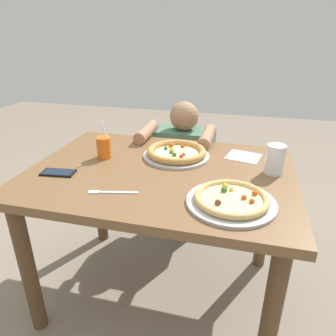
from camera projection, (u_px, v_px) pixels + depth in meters
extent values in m
plane|color=gray|center=(162.00, 290.00, 1.76)|extent=(8.00, 8.00, 0.00)
cube|color=brown|center=(161.00, 174.00, 1.46)|extent=(1.22, 0.89, 0.04)
cylinder|color=brown|center=(28.00, 269.00, 1.41)|extent=(0.07, 0.07, 0.71)
cylinder|color=brown|center=(270.00, 319.00, 1.17)|extent=(0.07, 0.07, 0.71)
cylinder|color=brown|center=(99.00, 193.00, 2.05)|extent=(0.07, 0.07, 0.71)
cylinder|color=brown|center=(265.00, 216.00, 1.81)|extent=(0.07, 0.07, 0.71)
cylinder|color=#B7B7BC|center=(231.00, 202.00, 1.17)|extent=(0.34, 0.34, 0.01)
cylinder|color=#EFD68C|center=(231.00, 200.00, 1.17)|extent=(0.23, 0.23, 0.01)
torus|color=tan|center=(231.00, 198.00, 1.16)|extent=(0.28, 0.28, 0.02)
sphere|color=#BF4C19|center=(244.00, 197.00, 1.16)|extent=(0.02, 0.02, 0.02)
sphere|color=#BF4C19|center=(252.00, 201.00, 1.13)|extent=(0.02, 0.02, 0.02)
sphere|color=gold|center=(225.00, 186.00, 1.24)|extent=(0.02, 0.02, 0.02)
sphere|color=#BF4C19|center=(255.00, 193.00, 1.19)|extent=(0.02, 0.02, 0.02)
sphere|color=brown|center=(218.00, 202.00, 1.12)|extent=(0.02, 0.02, 0.02)
sphere|color=gold|center=(231.00, 189.00, 1.22)|extent=(0.02, 0.02, 0.02)
sphere|color=maroon|center=(225.00, 187.00, 1.23)|extent=(0.02, 0.02, 0.02)
sphere|color=#2D6623|center=(224.00, 190.00, 1.21)|extent=(0.02, 0.02, 0.02)
cylinder|color=#B7B7BC|center=(176.00, 156.00, 1.59)|extent=(0.34, 0.34, 0.01)
cylinder|color=beige|center=(176.00, 154.00, 1.59)|extent=(0.23, 0.23, 0.01)
torus|color=#C68C47|center=(176.00, 151.00, 1.58)|extent=(0.30, 0.30, 0.03)
sphere|color=#2D6623|center=(174.00, 155.00, 1.54)|extent=(0.02, 0.02, 0.02)
sphere|color=#2D6623|center=(166.00, 148.00, 1.63)|extent=(0.02, 0.02, 0.02)
sphere|color=#BF4C19|center=(184.00, 154.00, 1.55)|extent=(0.02, 0.02, 0.02)
sphere|color=#BF4C19|center=(171.00, 145.00, 1.66)|extent=(0.03, 0.03, 0.03)
sphere|color=#BF4C19|center=(183.00, 146.00, 1.65)|extent=(0.02, 0.02, 0.02)
sphere|color=maroon|center=(181.00, 156.00, 1.53)|extent=(0.02, 0.02, 0.02)
sphere|color=gold|center=(172.00, 150.00, 1.60)|extent=(0.03, 0.03, 0.03)
sphere|color=#2D6623|center=(171.00, 152.00, 1.58)|extent=(0.02, 0.02, 0.02)
cylinder|color=orange|center=(104.00, 148.00, 1.56)|extent=(0.07, 0.07, 0.11)
cylinder|color=white|center=(104.00, 131.00, 1.53)|extent=(0.03, 0.02, 0.10)
cylinder|color=silver|center=(275.00, 159.00, 1.39)|extent=(0.08, 0.08, 0.13)
cube|color=white|center=(277.00, 152.00, 1.37)|extent=(0.04, 0.04, 0.03)
cube|color=white|center=(274.00, 152.00, 1.37)|extent=(0.03, 0.03, 0.02)
cube|color=white|center=(277.00, 149.00, 1.38)|extent=(0.03, 0.03, 0.03)
cube|color=white|center=(244.00, 156.00, 1.59)|extent=(0.19, 0.18, 0.00)
cube|color=silver|center=(119.00, 192.00, 1.25)|extent=(0.16, 0.05, 0.00)
cube|color=silver|center=(94.00, 192.00, 1.25)|extent=(0.05, 0.03, 0.00)
cube|color=black|center=(58.00, 173.00, 1.41)|extent=(0.16, 0.09, 0.01)
cube|color=#192338|center=(58.00, 172.00, 1.41)|extent=(0.14, 0.08, 0.00)
cylinder|color=#333847|center=(182.00, 198.00, 2.25)|extent=(0.32, 0.32, 0.45)
cube|color=#4C7259|center=(183.00, 150.00, 2.10)|extent=(0.40, 0.22, 0.29)
sphere|color=#A37556|center=(184.00, 116.00, 2.00)|extent=(0.19, 0.19, 0.19)
cylinder|color=#A37556|center=(147.00, 132.00, 1.86)|extent=(0.07, 0.28, 0.07)
cylinder|color=#A37556|center=(207.00, 137.00, 1.78)|extent=(0.07, 0.28, 0.07)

